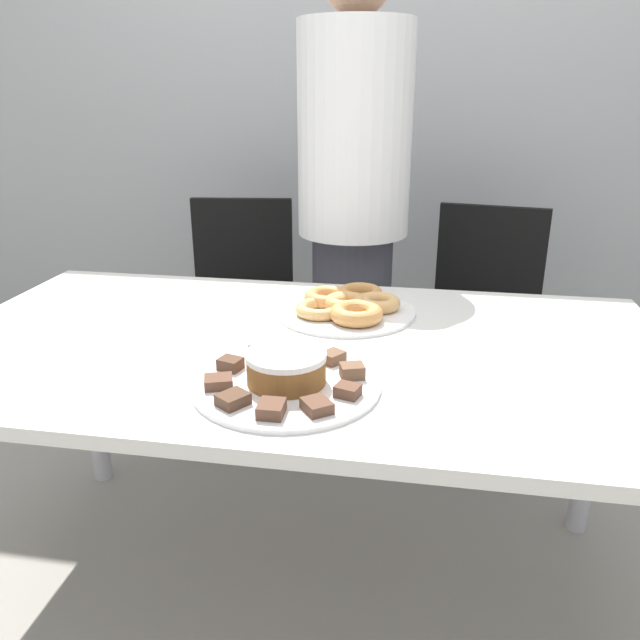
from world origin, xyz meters
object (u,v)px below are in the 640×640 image
office_chair_left (240,323)px  frosted_cake (286,367)px  plate_cake (287,384)px  person_standing (353,215)px  plate_donuts (345,311)px  office_chair_right (480,338)px

office_chair_left → frosted_cake: size_ratio=5.56×
plate_cake → frosted_cake: (-0.00, -0.00, 0.04)m
office_chair_left → plate_cake: (0.45, -1.14, 0.33)m
person_standing → frosted_cake: person_standing is taller
frosted_cake → plate_donuts: bearing=82.6°
office_chair_right → frosted_cake: size_ratio=5.56×
person_standing → plate_donuts: person_standing is taller
frosted_cake → plate_cake: bearing=78.2°
person_standing → office_chair_left: size_ratio=1.92×
office_chair_right → plate_cake: size_ratio=2.36×
office_chair_left → office_chair_right: size_ratio=1.00×
office_chair_left → frosted_cake: (0.45, -1.14, 0.36)m
plate_cake → frosted_cake: size_ratio=2.36×
person_standing → plate_donuts: bearing=-84.9°
frosted_cake → office_chair_right: bearing=67.5°
person_standing → office_chair_right: bearing=19.6°
plate_cake → plate_donuts: 0.44m
person_standing → plate_cake: (-0.01, -0.97, -0.15)m
office_chair_left → person_standing: bearing=-27.3°
office_chair_left → office_chair_right: bearing=-7.6°
office_chair_right → frosted_cake: (-0.47, -1.14, 0.36)m
person_standing → plate_cake: size_ratio=4.55×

